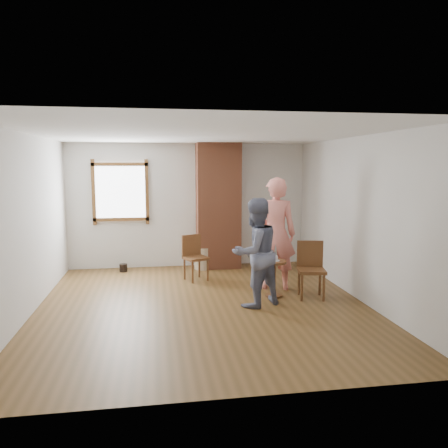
{
  "coord_description": "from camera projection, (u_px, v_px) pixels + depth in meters",
  "views": [
    {
      "loc": [
        -0.7,
        -6.47,
        2.13
      ],
      "look_at": [
        0.45,
        0.8,
        1.15
      ],
      "focal_mm": 35.0,
      "sensor_mm": 36.0,
      "label": 1
    }
  ],
  "objects": [
    {
      "name": "room_shell",
      "position": [
        195.0,
        186.0,
        7.07
      ],
      "size": [
        5.04,
        5.52,
        2.62
      ],
      "color": "silver",
      "rests_on": "ground"
    },
    {
      "name": "man",
      "position": [
        255.0,
        253.0,
        6.61
      ],
      "size": [
        1.0,
        0.92,
        1.66
      ],
      "primitive_type": "imported",
      "rotation": [
        0.0,
        0.0,
        3.6
      ],
      "color": "#141738",
      "rests_on": "ground"
    },
    {
      "name": "cake_plate",
      "position": [
        274.0,
        260.0,
        7.11
      ],
      "size": [
        0.18,
        0.18,
        0.01
      ],
      "primitive_type": "cylinder",
      "color": "white",
      "rests_on": "side_table"
    },
    {
      "name": "cake_slice",
      "position": [
        275.0,
        258.0,
        7.1
      ],
      "size": [
        0.08,
        0.07,
        0.06
      ],
      "primitive_type": "cube",
      "color": "white",
      "rests_on": "cake_plate"
    },
    {
      "name": "stoneware_crock",
      "position": [
        203.0,
        258.0,
        9.09
      ],
      "size": [
        0.37,
        0.37,
        0.46
      ],
      "primitive_type": "cylinder",
      "rotation": [
        0.0,
        0.0,
        -0.03
      ],
      "color": "beige",
      "rests_on": "ground"
    },
    {
      "name": "dining_chair_left",
      "position": [
        194.0,
        255.0,
        8.2
      ],
      "size": [
        0.52,
        0.52,
        0.84
      ],
      "rotation": [
        0.0,
        0.0,
        0.41
      ],
      "color": "brown",
      "rests_on": "ground"
    },
    {
      "name": "dark_pot",
      "position": [
        123.0,
        268.0,
        8.86
      ],
      "size": [
        0.17,
        0.17,
        0.16
      ],
      "primitive_type": "cylinder",
      "rotation": [
        0.0,
        0.0,
        0.11
      ],
      "color": "black",
      "rests_on": "ground"
    },
    {
      "name": "brick_chimney",
      "position": [
        218.0,
        206.0,
        9.1
      ],
      "size": [
        0.9,
        0.5,
        2.6
      ],
      "primitive_type": "cube",
      "color": "#A95B3B",
      "rests_on": "ground"
    },
    {
      "name": "side_table",
      "position": [
        274.0,
        272.0,
        7.13
      ],
      "size": [
        0.4,
        0.4,
        0.6
      ],
      "color": "brown",
      "rests_on": "ground"
    },
    {
      "name": "person_pink",
      "position": [
        275.0,
        234.0,
        7.52
      ],
      "size": [
        0.81,
        0.64,
        1.94
      ],
      "primitive_type": "imported",
      "rotation": [
        0.0,
        0.0,
        2.87
      ],
      "color": "#F5887A",
      "rests_on": "ground"
    },
    {
      "name": "ground",
      "position": [
        203.0,
        305.0,
        6.73
      ],
      "size": [
        5.5,
        5.5,
        0.0
      ],
      "primitive_type": "plane",
      "color": "brown",
      "rests_on": "ground"
    },
    {
      "name": "dining_chair_right",
      "position": [
        311.0,
        266.0,
        7.11
      ],
      "size": [
        0.5,
        0.5,
        0.91
      ],
      "rotation": [
        0.0,
        0.0,
        -0.19
      ],
      "color": "brown",
      "rests_on": "ground"
    }
  ]
}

